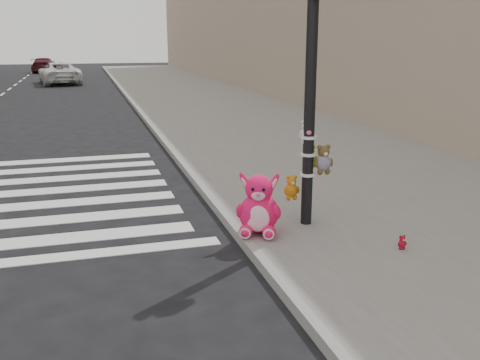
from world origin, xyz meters
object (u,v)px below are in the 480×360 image
object	(u,v)px
pink_bunny	(259,208)
car_white_near	(59,73)
signal_pole	(311,113)
red_teddy	(402,242)

from	to	relation	value
pink_bunny	car_white_near	world-z (taller)	car_white_near
car_white_near	signal_pole	bearing A→B (deg)	90.58
signal_pole	red_teddy	distance (m)	2.17
pink_bunny	red_teddy	size ratio (longest dim) A/B	4.63
car_white_near	red_teddy	bearing A→B (deg)	91.64
red_teddy	car_white_near	distance (m)	30.89
signal_pole	pink_bunny	size ratio (longest dim) A/B	4.47
signal_pole	red_teddy	size ratio (longest dim) A/B	20.72
pink_bunny	car_white_near	distance (m)	29.57
pink_bunny	car_white_near	bearing A→B (deg)	119.51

